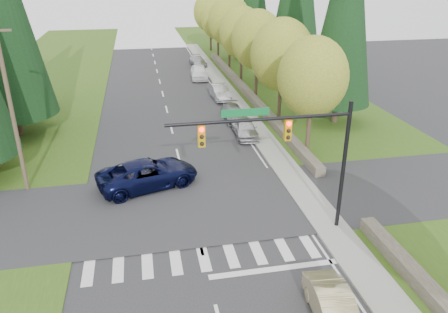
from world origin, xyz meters
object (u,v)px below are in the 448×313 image
object	(u,v)px
sedan_champagne	(334,309)
parked_car_a	(245,128)
suv_navy	(148,174)
parked_car_e	(198,61)
parked_car_b	(234,113)
parked_car_c	(220,92)
parked_car_d	(199,72)

from	to	relation	value
sedan_champagne	parked_car_a	size ratio (longest dim) A/B	0.95
suv_navy	parked_car_a	world-z (taller)	suv_navy
parked_car_a	parked_car_e	distance (m)	26.85
suv_navy	parked_car_e	world-z (taller)	suv_navy
parked_car_b	parked_car_c	size ratio (longest dim) A/B	0.97
parked_car_e	suv_navy	bearing A→B (deg)	-108.44
parked_car_d	parked_car_a	bearing A→B (deg)	-82.99
parked_car_b	parked_car_e	xyz separation A→B (m)	(0.01, 22.71, 0.01)
sedan_champagne	parked_car_a	xyz separation A→B (m)	(1.35, 19.83, 0.06)
sedan_champagne	parked_car_c	distance (m)	30.70
sedan_champagne	suv_navy	bearing A→B (deg)	121.16
parked_car_b	sedan_champagne	bearing A→B (deg)	-91.66
sedan_champagne	parked_car_d	world-z (taller)	parked_car_d
suv_navy	parked_car_b	distance (m)	13.76
sedan_champagne	parked_car_e	xyz separation A→B (m)	(1.35, 46.68, -0.02)
sedan_champagne	parked_car_c	xyz separation A→B (m)	(1.35, 30.67, 0.07)
parked_car_b	parked_car_c	world-z (taller)	parked_car_c
parked_car_c	parked_car_d	bearing A→B (deg)	92.97
parked_car_a	parked_car_d	world-z (taller)	parked_car_d
parked_car_e	parked_car_a	bearing A→B (deg)	-95.46
sedan_champagne	parked_car_b	bearing A→B (deg)	90.83
sedan_champagne	parked_car_c	world-z (taller)	parked_car_c
parked_car_d	parked_car_e	xyz separation A→B (m)	(0.86, 7.15, -0.18)
sedan_champagne	parked_car_b	xyz separation A→B (m)	(1.34, 23.97, -0.03)
parked_car_b	parked_car_c	bearing A→B (deg)	91.49
sedan_champagne	parked_car_d	size ratio (longest dim) A/B	0.82
parked_car_b	parked_car_d	xyz separation A→B (m)	(-0.85, 15.56, 0.20)
parked_car_a	parked_car_d	bearing A→B (deg)	94.56
parked_car_a	parked_car_d	distance (m)	19.72
sedan_champagne	parked_car_b	world-z (taller)	sedan_champagne
parked_car_c	parked_car_e	world-z (taller)	parked_car_c
parked_car_a	parked_car_b	bearing A→B (deg)	92.17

